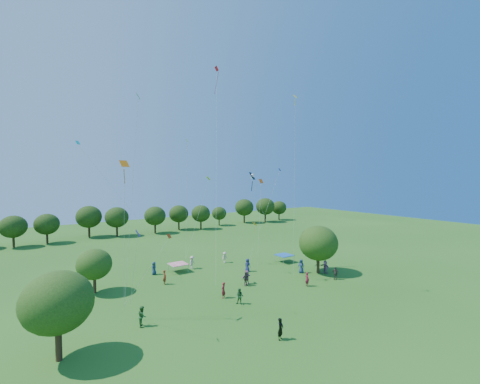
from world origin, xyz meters
name	(u,v)px	position (x,y,z in m)	size (l,w,h in m)	color
ground	(341,339)	(0.00, 0.00, 0.00)	(160.00, 160.00, 0.00)	#2F681E
near_tree_west	(58,302)	(-18.56, 9.10, 4.10)	(4.74, 4.74, 6.24)	#422B19
near_tree_north	(94,264)	(-14.05, 21.66, 3.17)	(3.72, 3.72, 4.85)	#422B19
near_tree_east	(318,243)	(11.74, 12.85, 3.99)	(5.09, 5.09, 6.28)	#422B19
treeline	(126,216)	(-1.73, 55.43, 4.09)	(88.01, 8.77, 6.77)	#422B19
tent_red_stripe	(178,264)	(-3.32, 23.82, 1.04)	(2.20, 2.20, 1.10)	red
tent_blue	(284,255)	(11.72, 19.43, 1.04)	(2.20, 2.20, 1.10)	#1A53AD
man_in_black	(281,329)	(-4.00, 2.56, 0.85)	(0.64, 0.41, 1.70)	black
crowd_person_0	(247,265)	(4.43, 18.68, 0.86)	(0.85, 0.46, 1.72)	navy
crowd_person_1	(307,279)	(6.77, 10.05, 0.81)	(0.61, 0.39, 1.62)	maroon
crowd_person_2	(240,296)	(-2.71, 10.09, 0.79)	(0.78, 0.42, 1.59)	#265A2A
crowd_person_3	(192,262)	(-1.16, 24.02, 0.89)	(1.17, 0.53, 1.79)	beige
crowd_person_4	(246,279)	(0.93, 14.19, 0.83)	(0.97, 0.44, 1.65)	#443C37
crowd_person_5	(325,267)	(12.35, 12.19, 0.86)	(1.61, 0.57, 1.72)	#AA63A9
crowd_person_6	(154,268)	(-6.43, 24.41, 0.84)	(0.83, 0.45, 1.68)	#1A2D4C
crowd_person_7	(165,277)	(-6.68, 20.04, 0.85)	(0.63, 0.41, 1.70)	maroon
crowd_person_8	(142,316)	(-12.19, 10.95, 0.86)	(0.85, 0.46, 1.72)	#255625
crowd_person_9	(225,257)	(4.23, 24.17, 0.80)	(1.05, 0.47, 1.60)	beige
crowd_person_10	(335,273)	(11.43, 9.78, 0.78)	(0.92, 0.42, 1.57)	#3E3632
crowd_person_11	(247,277)	(1.43, 14.66, 0.81)	(1.51, 0.54, 1.62)	#AF669C
crowd_person_12	(301,266)	(9.91, 14.13, 0.90)	(0.89, 0.48, 1.80)	navy
crowd_person_13	(223,290)	(-3.20, 12.43, 0.84)	(0.63, 0.40, 1.68)	maroon
crowd_person_14	(317,266)	(11.93, 13.19, 0.84)	(0.83, 0.45, 1.68)	#214D2B
pirate_kite	(253,178)	(2.64, 15.06, 12.52)	(4.51, 1.43, 11.96)	black
red_high_kite	(216,109)	(0.59, 20.22, 21.40)	(5.82, 9.58, 26.26)	red
small_kite_0	(260,196)	(3.59, 14.85, 10.39)	(1.44, 0.92, 11.16)	#DD500D
small_kite_1	(124,182)	(-13.06, 12.58, 12.24)	(0.86, 0.73, 12.84)	orange
small_kite_2	(205,190)	(1.17, 24.51, 10.85)	(3.70, 0.73, 11.46)	#A9CF12
small_kite_3	(226,216)	(4.23, 23.92, 6.91)	(2.16, 0.85, 6.72)	green
small_kite_4	(271,196)	(6.63, 16.51, 10.18)	(2.63, 3.63, 12.52)	#161BDF
small_kite_5	(137,244)	(-13.15, 8.95, 7.50)	(0.74, 4.59, 7.41)	#5E1893
small_kite_6	(187,170)	(-1.06, 25.77, 13.70)	(0.98, 1.14, 16.70)	silver
small_kite_7	(106,179)	(-11.99, 24.68, 12.43)	(11.23, 1.30, 15.54)	#0ED5D2
small_kite_8	(160,250)	(-10.42, 11.25, 6.22)	(3.58, 2.46, 6.37)	#C7390B
small_kite_9	(254,229)	(4.70, 17.54, 5.93)	(0.64, 1.63, 5.46)	orange
small_kite_10	(295,150)	(4.24, 9.68, 15.59)	(1.73, 1.78, 20.11)	yellow
small_kite_11	(135,145)	(-12.00, 12.87, 15.52)	(1.72, 0.67, 18.76)	#1B8A19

